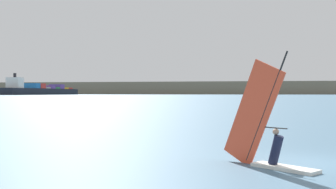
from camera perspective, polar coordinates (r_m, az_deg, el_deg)
The scene contains 4 objects.
ground_plane at distance 15.95m, azimuth 19.21°, elevation -9.11°, with size 4000.00×4000.00×0.00m, color #476B84.
windsurfer at distance 14.46m, azimuth 14.04°, elevation -6.01°, with size 2.47×3.38×4.15m.
cargo_ship at distance 668.28m, azimuth -17.44°, elevation 0.59°, with size 85.25×211.23×30.61m.
distant_headland at distance 1015.50m, azimuth -3.50°, elevation 0.78°, with size 877.51×377.99×26.02m, color #756B56.
Camera 1 is at (-6.74, -14.22, 2.58)m, focal length 42.83 mm.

